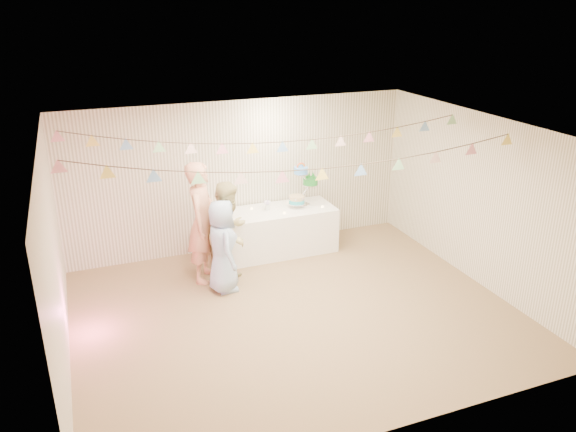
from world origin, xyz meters
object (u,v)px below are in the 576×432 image
object	(u,v)px
table	(275,231)
person_adult_a	(203,222)
cake_stand	(303,187)
person_child	(222,246)
person_adult_b	(230,233)

from	to	relation	value
table	person_adult_a	distance (m)	1.57
cake_stand	person_child	bearing A→B (deg)	-148.90
table	person_adult_b	distance (m)	1.35
person_adult_b	person_child	xyz separation A→B (m)	(-0.17, -0.21, -0.10)
table	person_child	distance (m)	1.58
person_adult_a	person_adult_b	world-z (taller)	person_adult_a
cake_stand	person_adult_b	size ratio (longest dim) A/B	0.44
cake_stand	person_adult_a	size ratio (longest dim) A/B	0.38
table	person_adult_a	bearing A→B (deg)	-158.26
person_adult_a	person_adult_b	distance (m)	0.45
person_adult_a	person_child	size ratio (longest dim) A/B	1.33
person_adult_b	person_child	distance (m)	0.29
cake_stand	person_adult_a	world-z (taller)	person_adult_a
person_child	cake_stand	bearing A→B (deg)	-58.94
cake_stand	person_adult_b	distance (m)	1.80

